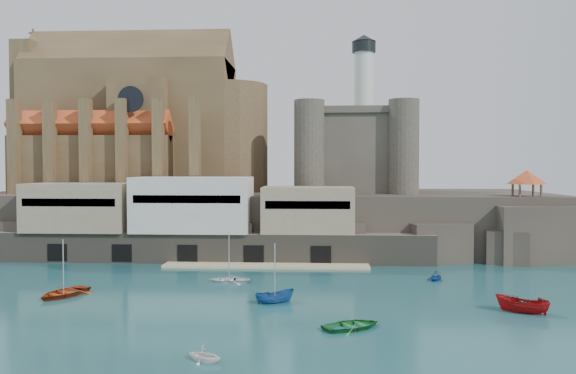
# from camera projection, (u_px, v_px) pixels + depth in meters

# --- Properties ---
(ground) EXTENTS (300.00, 300.00, 0.00)m
(ground) POSITION_uv_depth(u_px,v_px,m) (234.00, 294.00, 64.07)
(ground) COLOR #17464C
(ground) RESTS_ON ground
(promontory) EXTENTS (100.00, 36.00, 10.00)m
(promontory) POSITION_uv_depth(u_px,v_px,m) (265.00, 219.00, 103.19)
(promontory) COLOR #2C2521
(promontory) RESTS_ON ground
(quay) EXTENTS (70.00, 12.00, 13.05)m
(quay) POSITION_uv_depth(u_px,v_px,m) (191.00, 221.00, 87.45)
(quay) COLOR #605A4D
(quay) RESTS_ON ground
(church) EXTENTS (47.00, 25.93, 30.51)m
(church) POSITION_uv_depth(u_px,v_px,m) (141.00, 127.00, 106.40)
(church) COLOR brown
(church) RESTS_ON promontory
(castle_keep) EXTENTS (21.20, 21.20, 29.30)m
(castle_keep) POSITION_uv_depth(u_px,v_px,m) (354.00, 147.00, 103.52)
(castle_keep) COLOR #423C34
(castle_keep) RESTS_ON promontory
(rock_outcrop) EXTENTS (14.50, 10.50, 8.70)m
(rock_outcrop) POSITION_uv_depth(u_px,v_px,m) (526.00, 235.00, 87.37)
(rock_outcrop) COLOR #2C2521
(rock_outcrop) RESTS_ON ground
(pavilion) EXTENTS (6.40, 6.40, 5.40)m
(pavilion) POSITION_uv_depth(u_px,v_px,m) (527.00, 179.00, 87.22)
(pavilion) COLOR brown
(pavilion) RESTS_ON rock_outcrop
(boat_0) EXTENTS (4.87, 2.94, 6.57)m
(boat_0) POSITION_uv_depth(u_px,v_px,m) (64.00, 296.00, 63.34)
(boat_0) COLOR #A43613
(boat_0) RESTS_ON ground
(boat_1) EXTENTS (2.43, 2.91, 2.90)m
(boat_1) POSITION_uv_depth(u_px,v_px,m) (204.00, 361.00, 42.05)
(boat_1) COLOR white
(boat_1) RESTS_ON ground
(boat_2) EXTENTS (2.24, 2.22, 4.42)m
(boat_2) POSITION_uv_depth(u_px,v_px,m) (275.00, 303.00, 60.11)
(boat_2) COLOR #1C4E8D
(boat_2) RESTS_ON ground
(boat_3) EXTENTS (2.98, 4.12, 5.68)m
(boat_3) POSITION_uv_depth(u_px,v_px,m) (352.00, 328.00, 50.58)
(boat_3) COLOR #207F38
(boat_3) RESTS_ON ground
(boat_5) EXTENTS (2.65, 2.63, 5.14)m
(boat_5) POSITION_uv_depth(u_px,v_px,m) (522.00, 313.00, 56.00)
(boat_5) COLOR maroon
(boat_5) RESTS_ON ground
(boat_6) EXTENTS (1.14, 3.80, 5.30)m
(boat_6) POSITION_uv_depth(u_px,v_px,m) (229.00, 282.00, 71.08)
(boat_6) COLOR silver
(boat_6) RESTS_ON ground
(boat_7) EXTENTS (3.00, 2.64, 2.96)m
(boat_7) POSITION_uv_depth(u_px,v_px,m) (436.00, 280.00, 72.11)
(boat_7) COLOR navy
(boat_7) RESTS_ON ground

